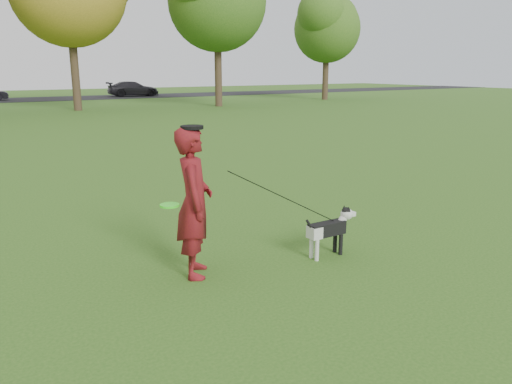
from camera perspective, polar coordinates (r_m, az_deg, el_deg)
ground at (r=6.93m, az=-2.39°, el=-7.45°), size 120.00×120.00×0.00m
man at (r=6.13m, az=-7.08°, el=-1.22°), size 0.70×0.81×1.87m
dog at (r=6.93m, az=8.52°, el=-3.98°), size 0.89×0.18×0.67m
car_right at (r=48.13m, az=-13.86°, el=11.38°), size 4.74×2.22×1.34m
man_held_items at (r=6.54m, az=3.31°, el=-0.68°), size 2.44×0.53×1.42m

